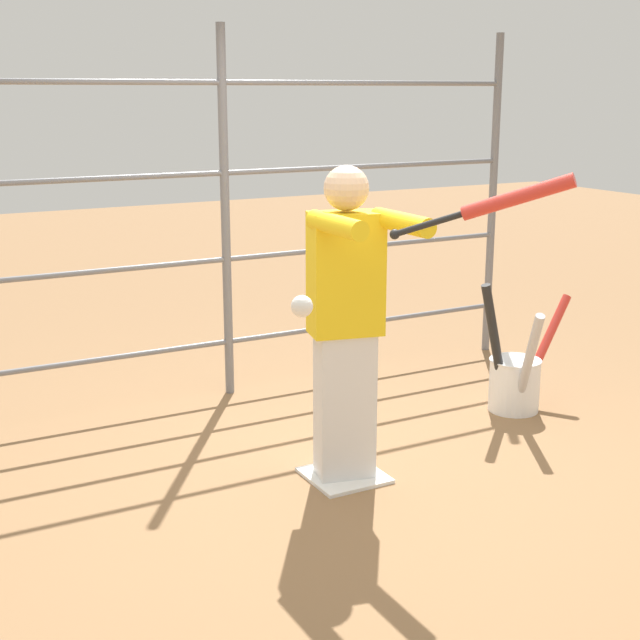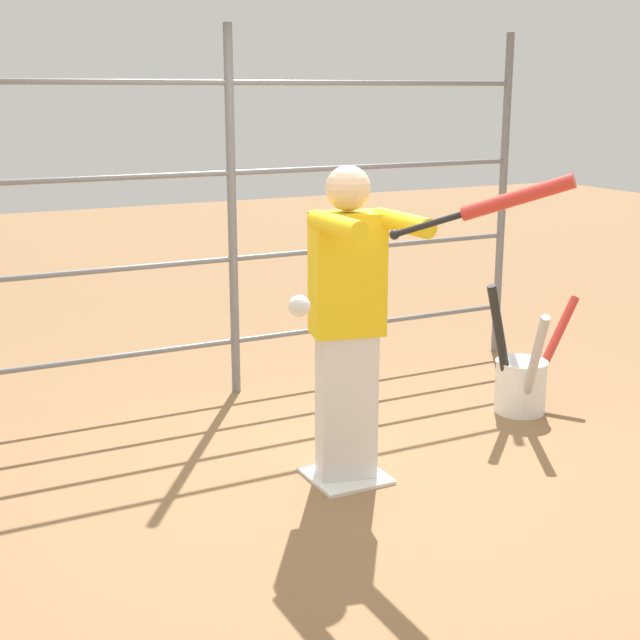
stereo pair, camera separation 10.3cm
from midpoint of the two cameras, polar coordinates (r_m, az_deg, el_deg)
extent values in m
plane|color=olive|center=(4.92, 0.95, -10.02)|extent=(24.00, 24.00, 0.00)
cube|color=white|center=(4.91, 0.95, -9.91)|extent=(0.40, 0.40, 0.02)
cylinder|color=slate|center=(7.11, 10.58, 7.69)|extent=(0.06, 0.06, 2.46)
cylinder|color=slate|center=(5.98, -6.57, 6.59)|extent=(0.06, 0.06, 2.46)
cylinder|color=slate|center=(6.15, -6.34, -1.38)|extent=(4.48, 0.04, 0.04)
cylinder|color=slate|center=(6.02, -6.49, 3.88)|extent=(4.48, 0.04, 0.04)
cylinder|color=slate|center=(5.94, -6.65, 9.33)|extent=(4.48, 0.04, 0.04)
cylinder|color=slate|center=(5.92, -6.82, 14.87)|extent=(4.48, 0.04, 0.04)
cube|color=silver|center=(4.76, 0.97, -5.58)|extent=(0.33, 0.25, 0.81)
cube|color=yellow|center=(4.57, 1.01, 2.97)|extent=(0.41, 0.29, 0.63)
sphere|color=beige|center=(4.50, 1.04, 8.43)|extent=(0.23, 0.23, 0.23)
cylinder|color=yellow|center=(4.38, 4.58, 6.24)|extent=(0.10, 0.45, 0.10)
cylinder|color=yellow|center=(4.28, 0.36, 6.09)|extent=(0.10, 0.45, 0.10)
sphere|color=black|center=(4.14, 4.09, 5.49)|extent=(0.05, 0.05, 0.05)
cylinder|color=black|center=(4.09, 6.23, 6.12)|extent=(0.24, 0.26, 0.14)
cylinder|color=red|center=(3.99, 11.80, 7.70)|extent=(0.37, 0.42, 0.23)
sphere|color=white|center=(3.82, -1.94, 0.88)|extent=(0.10, 0.10, 0.10)
cylinder|color=white|center=(5.96, 11.84, -4.10)|extent=(0.33, 0.33, 0.34)
torus|color=white|center=(5.91, 11.92, -2.53)|extent=(0.34, 0.34, 0.01)
cylinder|color=#B2B2B7|center=(5.68, 12.65, -2.75)|extent=(0.21, 0.39, 0.73)
cylinder|color=black|center=(5.77, 10.69, -1.71)|extent=(0.27, 0.07, 0.85)
cylinder|color=red|center=(6.16, 13.64, -1.77)|extent=(0.55, 0.20, 0.67)
camera|label=1|loc=(0.05, -90.69, -0.18)|focal=50.00mm
camera|label=2|loc=(0.05, 89.31, 0.18)|focal=50.00mm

